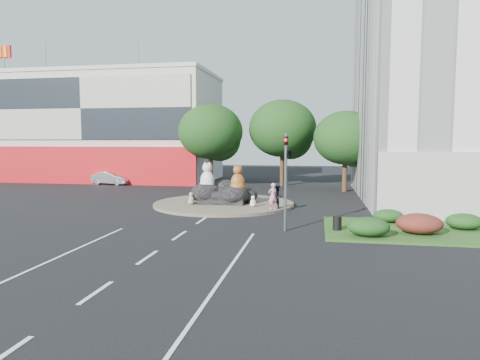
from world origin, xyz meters
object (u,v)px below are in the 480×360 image
(cat_white, at_px, (207,176))
(kitten_calico, at_px, (191,198))
(kitten_white, at_px, (253,201))
(pedestrian_dark, at_px, (277,196))
(pedestrian_pink, at_px, (273,196))
(cat_tabby, at_px, (238,178))
(litter_bin, at_px, (337,223))
(parked_car, at_px, (111,178))

(cat_white, relative_size, kitten_calico, 2.33)
(cat_white, xyz_separation_m, kitten_white, (3.50, -1.30, -1.54))
(kitten_white, xyz_separation_m, pedestrian_dark, (1.66, -0.33, 0.40))
(pedestrian_pink, bearing_deg, cat_tabby, -71.75)
(litter_bin, bearing_deg, pedestrian_dark, 121.11)
(kitten_calico, height_order, pedestrian_pink, pedestrian_pink)
(litter_bin, bearing_deg, kitten_white, 129.82)
(kitten_white, relative_size, pedestrian_dark, 0.49)
(cat_tabby, xyz_separation_m, kitten_white, (1.24, -1.03, -1.47))
(cat_tabby, height_order, kitten_white, cat_tabby)
(kitten_calico, relative_size, parked_car, 0.21)
(cat_tabby, xyz_separation_m, parked_car, (-15.93, 12.44, -1.37))
(cat_white, relative_size, cat_tabby, 1.08)
(cat_white, xyz_separation_m, parked_car, (-13.67, 12.16, -1.44))
(litter_bin, bearing_deg, cat_white, 139.03)
(cat_tabby, relative_size, kitten_calico, 2.16)
(cat_white, relative_size, pedestrian_dark, 1.31)
(cat_tabby, distance_m, litter_bin, 9.94)
(parked_car, bearing_deg, kitten_white, -120.11)
(parked_car, bearing_deg, cat_tabby, -119.99)
(cat_tabby, relative_size, litter_bin, 2.65)
(parked_car, bearing_deg, litter_bin, -123.42)
(cat_tabby, bearing_deg, parked_car, 122.82)
(kitten_white, xyz_separation_m, litter_bin, (5.27, -6.32, -0.10))
(cat_white, xyz_separation_m, litter_bin, (8.77, -7.62, -1.65))
(kitten_calico, relative_size, pedestrian_dark, 0.56)
(pedestrian_dark, distance_m, litter_bin, 7.02)
(kitten_white, bearing_deg, parked_car, 116.39)
(kitten_calico, relative_size, litter_bin, 1.23)
(kitten_white, bearing_deg, cat_white, 134.18)
(pedestrian_pink, bearing_deg, kitten_white, -67.68)
(kitten_calico, bearing_deg, pedestrian_dark, 34.87)
(cat_white, relative_size, parked_car, 0.50)
(pedestrian_pink, bearing_deg, cat_white, -60.02)
(cat_tabby, relative_size, pedestrian_dark, 1.21)
(pedestrian_pink, relative_size, litter_bin, 2.39)
(pedestrian_pink, bearing_deg, litter_bin, 88.89)
(pedestrian_pink, distance_m, litter_bin, 6.70)
(cat_white, height_order, cat_tabby, cat_white)
(kitten_white, height_order, pedestrian_dark, pedestrian_dark)
(pedestrian_dark, height_order, parked_car, pedestrian_dark)
(litter_bin, bearing_deg, pedestrian_pink, 125.20)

